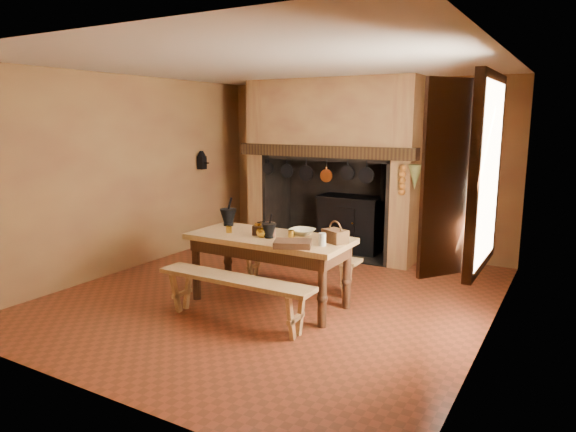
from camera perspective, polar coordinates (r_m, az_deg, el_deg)
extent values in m
plane|color=maroon|center=(6.54, -1.30, -8.75)|extent=(5.50, 5.50, 0.00)
plane|color=silver|center=(6.20, -1.41, 16.47)|extent=(5.50, 5.50, 0.00)
cube|color=olive|center=(8.67, 8.21, 5.46)|extent=(5.00, 0.02, 2.80)
cube|color=olive|center=(7.81, -17.27, 4.51)|extent=(0.02, 5.50, 2.80)
cube|color=olive|center=(5.37, 22.09, 1.58)|extent=(0.02, 5.50, 2.80)
cube|color=olive|center=(4.15, -21.54, -0.85)|extent=(5.00, 0.02, 2.80)
cube|color=olive|center=(8.97, -2.15, 5.73)|extent=(0.30, 0.90, 2.80)
cube|color=olive|center=(7.93, 13.38, 4.80)|extent=(0.30, 0.90, 2.80)
cube|color=olive|center=(8.34, 5.23, 10.82)|extent=(2.20, 0.90, 1.20)
cube|color=black|center=(7.99, 3.95, 7.19)|extent=(2.95, 0.22, 0.18)
cube|color=black|center=(8.83, 6.23, 1.67)|extent=(2.20, 0.06, 1.60)
cube|color=black|center=(8.61, 4.98, -3.90)|extent=(2.20, 0.90, 0.02)
cube|color=black|center=(8.55, 6.98, -1.03)|extent=(1.00, 0.50, 0.90)
cube|color=black|center=(8.45, 6.99, 2.07)|extent=(1.04, 0.54, 0.04)
cube|color=black|center=(8.30, 6.28, -0.67)|extent=(0.35, 0.02, 0.45)
cylinder|color=black|center=(8.23, 10.63, 4.05)|extent=(0.10, 0.10, 0.70)
cylinder|color=gold|center=(8.34, 5.29, -0.59)|extent=(0.03, 0.03, 0.03)
cylinder|color=gold|center=(8.22, 7.18, -0.79)|extent=(0.03, 0.03, 0.03)
cylinder|color=gold|center=(8.93, 0.63, -2.75)|extent=(0.40, 0.40, 0.20)
cylinder|color=gold|center=(8.69, 0.10, -3.18)|extent=(0.34, 0.34, 0.18)
cube|color=black|center=(9.11, -0.16, -2.60)|extent=(0.18, 0.18, 0.16)
cone|color=brown|center=(7.38, 13.93, 4.19)|extent=(0.20, 0.20, 0.35)
cube|color=white|center=(4.94, 21.43, 4.42)|extent=(0.02, 1.00, 1.60)
cube|color=#331D10|center=(4.93, 21.76, 14.18)|extent=(0.08, 1.16, 0.08)
cube|color=#331D10|center=(5.09, 20.45, -4.98)|extent=(0.08, 1.16, 0.08)
cube|color=#331D10|center=(4.32, 17.00, 3.88)|extent=(0.29, 0.39, 1.60)
cube|color=#331D10|center=(5.64, 20.20, 5.20)|extent=(0.29, 0.39, 1.60)
cube|color=black|center=(8.87, -9.55, 5.86)|extent=(0.12, 0.12, 0.22)
cone|color=black|center=(8.86, -9.58, 6.83)|extent=(0.16, 0.16, 0.10)
cylinder|color=black|center=(8.81, -9.10, 5.84)|extent=(0.12, 0.02, 0.02)
cube|color=tan|center=(6.02, -2.08, -2.51)|extent=(1.92, 0.85, 0.06)
cube|color=#331D10|center=(6.05, -2.07, -3.50)|extent=(1.79, 0.73, 0.15)
cylinder|color=#331D10|center=(6.37, -10.16, -5.81)|extent=(0.10, 0.10, 0.77)
cylinder|color=#331D10|center=(5.47, 3.82, -8.46)|extent=(0.10, 0.10, 0.77)
cylinder|color=#331D10|center=(6.85, -6.70, -4.54)|extent=(0.10, 0.10, 0.77)
cylinder|color=#331D10|center=(6.02, 6.55, -6.69)|extent=(0.10, 0.10, 0.77)
cube|color=tan|center=(5.54, -5.96, -7.01)|extent=(1.85, 0.32, 0.05)
cube|color=tan|center=(6.68, 1.06, -4.22)|extent=(1.70, 0.30, 0.04)
cylinder|color=black|center=(6.63, -6.63, -0.90)|extent=(0.13, 0.13, 0.04)
cone|color=black|center=(6.61, -6.65, 0.02)|extent=(0.22, 0.22, 0.18)
cylinder|color=black|center=(6.57, -6.50, 1.32)|extent=(0.09, 0.04, 0.18)
cylinder|color=black|center=(5.91, -2.11, -2.31)|extent=(0.10, 0.10, 0.03)
cone|color=black|center=(5.89, -2.12, -1.50)|extent=(0.17, 0.17, 0.14)
cylinder|color=black|center=(5.85, -1.96, -0.37)|extent=(0.07, 0.05, 0.14)
cube|color=#331D10|center=(6.06, -3.36, -1.58)|extent=(0.14, 0.14, 0.11)
cylinder|color=gold|center=(6.05, -3.36, -0.93)|extent=(0.08, 0.08, 0.03)
cylinder|color=black|center=(6.02, -2.99, -0.67)|extent=(0.09, 0.04, 0.03)
cylinder|color=gold|center=(6.21, -6.58, -1.48)|extent=(0.09, 0.09, 0.08)
cylinder|color=gold|center=(5.94, 0.36, -1.98)|extent=(0.09, 0.09, 0.08)
imported|color=beige|center=(6.06, 1.57, -1.77)|extent=(0.31, 0.31, 0.07)
cylinder|color=brown|center=(5.94, -2.05, -1.55)|extent=(0.18, 0.18, 0.17)
cylinder|color=beige|center=(5.54, 3.84, -2.62)|extent=(0.11, 0.11, 0.14)
cube|color=#482615|center=(5.70, 5.27, -2.23)|extent=(0.31, 0.27, 0.14)
torus|color=#482615|center=(5.68, 5.28, -1.52)|extent=(0.20, 0.10, 0.21)
cube|color=#331D10|center=(5.49, 0.53, -3.10)|extent=(0.47, 0.41, 0.07)
imported|color=gold|center=(5.93, -2.91, -1.91)|extent=(0.14, 0.14, 0.10)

